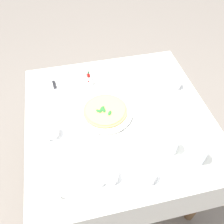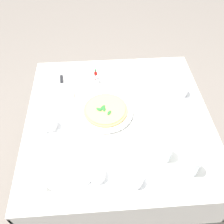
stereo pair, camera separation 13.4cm
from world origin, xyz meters
The scene contains 16 objects.
ground_plane centered at (0.00, 0.00, 0.00)m, with size 8.00×8.00×0.00m, color slate.
dining_table centered at (0.00, 0.00, 0.60)m, with size 1.03×1.03×0.73m.
pizza_plate centered at (-0.03, -0.07, 0.75)m, with size 0.31×0.31×0.02m.
pizza centered at (-0.03, -0.07, 0.76)m, with size 0.25×0.25×0.02m.
coffee_cup_far_right centered at (0.06, -0.37, 0.76)m, with size 0.13×0.13×0.07m.
coffee_cup_left_edge centered at (-0.15, 0.39, 0.76)m, with size 0.13×0.13×0.07m.
coffee_cup_right_edge centered at (0.40, 0.04, 0.76)m, with size 0.13×0.13×0.06m.
coffee_cup_back_corner centered at (0.36, -0.13, 0.76)m, with size 0.13×0.13×0.06m.
water_glass_center_back centered at (0.36, 0.30, 0.78)m, with size 0.07×0.07×0.12m.
water_glass_near_left centered at (0.27, 0.19, 0.79)m, with size 0.07×0.07×0.11m.
napkin_folded centered at (-0.26, -0.33, 0.74)m, with size 0.23×0.16×0.02m.
dinner_knife centered at (-0.26, -0.33, 0.76)m, with size 0.20×0.04×0.01m.
hot_sauce_bottle centered at (-0.32, -0.12, 0.77)m, with size 0.02×0.02×0.08m.
salt_shaker centered at (-0.29, -0.11, 0.76)m, with size 0.03×0.03×0.06m.
pepper_shaker centered at (-0.35, -0.13, 0.76)m, with size 0.03×0.03×0.06m.
menu_card centered at (0.38, -0.39, 0.76)m, with size 0.06×0.07×0.06m.
Camera 2 is at (0.86, -0.10, 1.77)m, focal length 38.32 mm.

